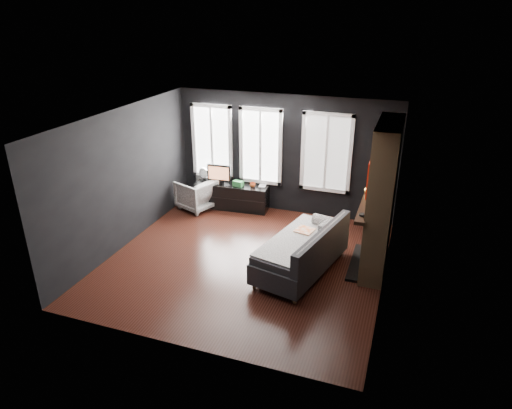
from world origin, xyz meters
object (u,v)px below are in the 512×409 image
(mantel_vase, at_px, (370,189))
(book, at_px, (259,182))
(monitor, at_px, (219,173))
(sofa, at_px, (301,248))
(armchair, at_px, (196,193))
(mug, at_px, (253,184))
(media_console, at_px, (232,196))

(mantel_vase, bearing_deg, book, 153.75)
(monitor, height_order, book, monitor)
(sofa, bearing_deg, book, 138.14)
(armchair, xyz_separation_m, mug, (1.29, 0.30, 0.27))
(sofa, xyz_separation_m, media_console, (-2.23, 2.20, -0.16))
(mug, height_order, book, book)
(mug, relative_size, mantel_vase, 0.62)
(armchair, height_order, mantel_vase, mantel_vase)
(media_console, height_order, monitor, monitor)
(mug, xyz_separation_m, mantel_vase, (2.71, -1.17, 0.67))
(armchair, height_order, mug, armchair)
(monitor, xyz_separation_m, book, (0.94, 0.15, -0.15))
(monitor, relative_size, book, 2.68)
(media_console, bearing_deg, armchair, -160.74)
(media_console, height_order, mug, mug)
(sofa, relative_size, mug, 16.27)
(armchair, height_order, media_console, armchair)
(mug, xyz_separation_m, book, (0.12, 0.11, 0.04))
(media_console, distance_m, monitor, 0.63)
(monitor, distance_m, mug, 0.84)
(monitor, xyz_separation_m, mug, (0.82, 0.03, -0.19))
(book, bearing_deg, sofa, -55.19)
(armchair, relative_size, monitor, 1.36)
(monitor, relative_size, mantel_vase, 2.77)
(monitor, height_order, mug, monitor)
(monitor, bearing_deg, book, 5.31)
(book, relative_size, mantel_vase, 1.03)
(media_console, relative_size, book, 8.05)
(mug, distance_m, mantel_vase, 3.02)
(mug, height_order, mantel_vase, mantel_vase)
(mug, distance_m, book, 0.17)
(mug, bearing_deg, media_console, 177.28)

